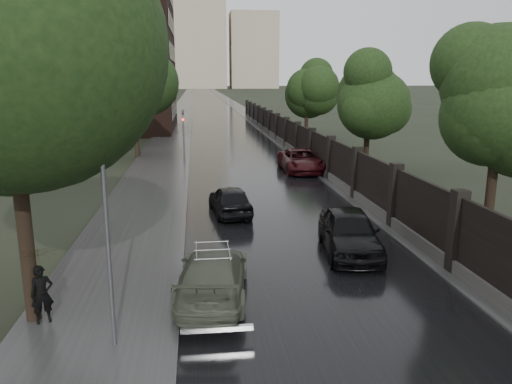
% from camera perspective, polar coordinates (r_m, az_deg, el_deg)
% --- Properties ---
extents(ground, '(800.00, 800.00, 0.00)m').
position_cam_1_polar(ground, '(11.44, 12.48, -19.43)').
color(ground, black).
rests_on(ground, ground).
extents(road, '(8.00, 420.00, 0.02)m').
position_cam_1_polar(road, '(199.20, -5.94, 11.08)').
color(road, black).
rests_on(road, ground).
extents(sidewalk_left, '(4.00, 420.00, 0.16)m').
position_cam_1_polar(sidewalk_left, '(199.18, -7.70, 11.05)').
color(sidewalk_left, '#2D2D2D').
rests_on(sidewalk_left, ground).
extents(verge_right, '(3.00, 420.00, 0.08)m').
position_cam_1_polar(verge_right, '(199.36, -4.33, 11.12)').
color(verge_right, '#2D2D2D').
rests_on(verge_right, ground).
extents(fence_right, '(0.45, 75.72, 2.70)m').
position_cam_1_polar(fence_right, '(42.17, 4.23, 5.98)').
color(fence_right, '#383533').
rests_on(fence_right, ground).
extents(tree_left_near, '(5.44, 5.44, 9.16)m').
position_cam_1_polar(tree_left_near, '(12.78, -26.61, 13.19)').
color(tree_left_near, black).
rests_on(tree_left_near, ground).
extents(tree_left_far, '(4.25, 4.25, 7.39)m').
position_cam_1_polar(tree_left_far, '(39.35, -13.76, 11.34)').
color(tree_left_far, black).
rests_on(tree_left_far, ground).
extents(tree_right_a, '(4.08, 4.08, 7.01)m').
position_cam_1_polar(tree_right_a, '(20.30, 26.07, 8.47)').
color(tree_right_a, black).
rests_on(tree_right_a, ground).
extents(tree_right_b, '(4.08, 4.08, 7.01)m').
position_cam_1_polar(tree_right_b, '(32.96, 12.78, 10.65)').
color(tree_right_b, black).
rests_on(tree_right_b, ground).
extents(tree_right_c, '(4.08, 4.08, 7.01)m').
position_cam_1_polar(tree_right_c, '(50.29, 5.85, 11.56)').
color(tree_right_c, black).
rests_on(tree_right_c, ground).
extents(lamp_post, '(0.25, 0.12, 5.11)m').
position_cam_1_polar(lamp_post, '(11.28, -16.61, -5.14)').
color(lamp_post, '#59595E').
rests_on(lamp_post, ground).
extents(traffic_light, '(0.16, 0.32, 4.00)m').
position_cam_1_polar(traffic_light, '(34.28, -8.29, 6.62)').
color(traffic_light, '#59595E').
rests_on(traffic_light, ground).
extents(brick_building, '(24.00, 18.00, 20.00)m').
position_cam_1_polar(brick_building, '(62.91, -21.01, 15.66)').
color(brick_building, black).
rests_on(brick_building, ground).
extents(stalinist_tower, '(92.00, 30.00, 159.00)m').
position_cam_1_polar(stalinist_tower, '(310.78, -6.50, 18.78)').
color(stalinist_tower, tan).
rests_on(stalinist_tower, ground).
extents(volga_sedan, '(2.41, 4.84, 1.35)m').
position_cam_1_polar(volga_sedan, '(14.24, -4.95, -9.37)').
color(volga_sedan, '#4B5241').
rests_on(volga_sedan, ground).
extents(hatchback_left, '(1.99, 4.09, 1.35)m').
position_cam_1_polar(hatchback_left, '(22.59, -2.99, -0.92)').
color(hatchback_left, black).
rests_on(hatchback_left, ground).
extents(car_right_near, '(2.38, 4.79, 1.57)m').
position_cam_1_polar(car_right_near, '(17.90, 10.62, -4.48)').
color(car_right_near, black).
rests_on(car_right_near, ground).
extents(car_right_far, '(2.52, 5.36, 1.48)m').
position_cam_1_polar(car_right_far, '(33.15, 5.17, 3.61)').
color(car_right_far, black).
rests_on(car_right_far, ground).
extents(pedestrian_umbrella, '(1.11, 1.12, 2.29)m').
position_cam_1_polar(pedestrian_umbrella, '(13.23, -23.57, -7.54)').
color(pedestrian_umbrella, black).
rests_on(pedestrian_umbrella, sidewalk_left).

